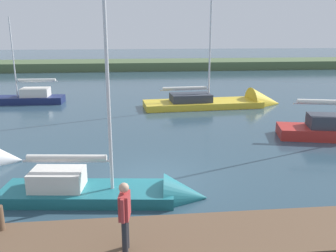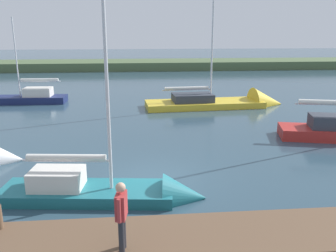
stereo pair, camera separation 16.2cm
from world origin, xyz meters
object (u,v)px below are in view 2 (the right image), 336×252
at_px(sailboat_mid_channel, 117,194).
at_px(sailboat_far_right, 17,100).
at_px(person_on_dock, 121,212).
at_px(sailboat_outer_mooring, 231,104).

xyz_separation_m(sailboat_mid_channel, sailboat_far_right, (8.86, -17.61, 0.05)).
xyz_separation_m(sailboat_mid_channel, person_on_dock, (-0.37, 4.02, 1.51)).
distance_m(sailboat_mid_channel, person_on_dock, 4.31).
xyz_separation_m(sailboat_outer_mooring, sailboat_far_right, (16.87, -2.76, 0.08)).
bearing_deg(sailboat_outer_mooring, sailboat_mid_channel, -122.41).
relative_size(sailboat_outer_mooring, sailboat_mid_channel, 1.59).
height_order(sailboat_far_right, person_on_dock, sailboat_far_right).
relative_size(sailboat_mid_channel, person_on_dock, 4.54).
xyz_separation_m(sailboat_outer_mooring, person_on_dock, (7.64, 18.87, 1.53)).
bearing_deg(person_on_dock, sailboat_far_right, 121.04).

